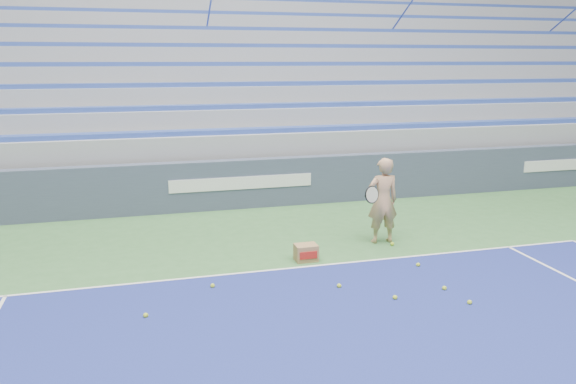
{
  "coord_description": "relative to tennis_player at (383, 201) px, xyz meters",
  "views": [
    {
      "loc": [
        -2.16,
        3.72,
        3.28
      ],
      "look_at": [
        0.17,
        12.38,
        1.15
      ],
      "focal_mm": 35.0,
      "sensor_mm": 36.0,
      "label": 1
    }
  ],
  "objects": [
    {
      "name": "bleachers",
      "position": [
        -2.04,
        8.84,
        1.57
      ],
      "size": [
        31.0,
        9.15,
        7.3
      ],
      "color": "#92959A",
      "rests_on": "ground"
    },
    {
      "name": "tennis_ball_5",
      "position": [
        0.05,
        -2.81,
        -0.76
      ],
      "size": [
        0.07,
        0.07,
        0.07
      ],
      "primitive_type": "sphere",
      "color": "#BDD62B",
      "rests_on": "ground"
    },
    {
      "name": "tennis_ball_2",
      "position": [
        -0.03,
        -2.28,
        -0.76
      ],
      "size": [
        0.07,
        0.07,
        0.07
      ],
      "primitive_type": "sphere",
      "color": "#BDD62B",
      "rests_on": "ground"
    },
    {
      "name": "tennis_ball_3",
      "position": [
        -3.27,
        -1.32,
        -0.76
      ],
      "size": [
        0.07,
        0.07,
        0.07
      ],
      "primitive_type": "sphere",
      "color": "#BDD62B",
      "rests_on": "ground"
    },
    {
      "name": "tennis_ball_6",
      "position": [
        -4.24,
        -2.07,
        -0.76
      ],
      "size": [
        0.07,
        0.07,
        0.07
      ],
      "primitive_type": "sphere",
      "color": "#BDD62B",
      "rests_on": "ground"
    },
    {
      "name": "tennis_ball_1",
      "position": [
        0.11,
        -0.24,
        -0.76
      ],
      "size": [
        0.07,
        0.07,
        0.07
      ],
      "primitive_type": "sphere",
      "color": "#BDD62B",
      "rests_on": "ground"
    },
    {
      "name": "tennis_ball_0",
      "position": [
        0.06,
        -1.32,
        -0.76
      ],
      "size": [
        0.07,
        0.07,
        0.07
      ],
      "primitive_type": "sphere",
      "color": "#BDD62B",
      "rests_on": "ground"
    },
    {
      "name": "sponsor_barrier",
      "position": [
        -2.03,
        3.12,
        -0.24
      ],
      "size": [
        30.0,
        0.32,
        1.1
      ],
      "color": "#3C465C",
      "rests_on": "ground"
    },
    {
      "name": "tennis_player",
      "position": [
        0.0,
        0.0,
        0.0
      ],
      "size": [
        0.9,
        0.82,
        1.57
      ],
      "color": "tan",
      "rests_on": "ground"
    },
    {
      "name": "ball_box",
      "position": [
        -1.61,
        -0.56,
        -0.65
      ],
      "size": [
        0.37,
        0.29,
        0.28
      ],
      "color": "olive",
      "rests_on": "ground"
    },
    {
      "name": "tennis_ball_7",
      "position": [
        -0.86,
        -2.4,
        -0.76
      ],
      "size": [
        0.07,
        0.07,
        0.07
      ],
      "primitive_type": "sphere",
      "color": "#BDD62B",
      "rests_on": "ground"
    },
    {
      "name": "tennis_ball_4",
      "position": [
        -1.48,
        -1.8,
        -0.76
      ],
      "size": [
        0.07,
        0.07,
        0.07
      ],
      "primitive_type": "sphere",
      "color": "#BDD62B",
      "rests_on": "ground"
    }
  ]
}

